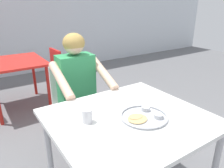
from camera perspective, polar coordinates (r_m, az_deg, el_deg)
The scene contains 7 objects.
table_foreground at distance 1.50m, azimuth 4.47°, elevation -11.18°, with size 1.02×0.93×0.75m.
thali_tray at distance 1.45m, azimuth 8.53°, elevation -8.50°, with size 0.32×0.32×0.03m.
drinking_cup at distance 1.38m, azimuth -6.60°, elevation -8.35°, with size 0.07×0.07×0.09m.
chair_foreground at distance 2.33m, azimuth -10.45°, elevation -4.15°, with size 0.42×0.41×0.86m.
diner_foreground at distance 2.05m, azimuth -8.54°, elevation -0.67°, with size 0.50×0.56×1.21m.
table_background_red at distance 3.30m, azimuth -24.37°, elevation 4.14°, with size 0.76×0.88×0.71m.
chair_red_right at distance 3.46m, azimuth -12.90°, elevation 3.81°, with size 0.41×0.41×0.81m.
Camera 1 is at (-0.71, -1.00, 1.46)m, focal length 34.27 mm.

